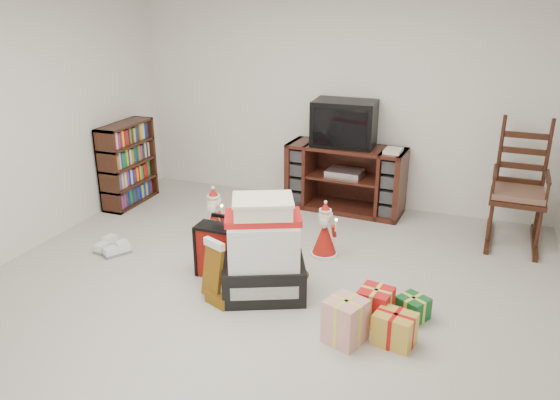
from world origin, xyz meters
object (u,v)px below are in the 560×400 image
object	(u,v)px
santa_figurine	(325,235)
gift_pile	(263,255)
rocking_chair	(517,199)
sneaker_pair	(112,248)
tv_stand	(345,178)
gift_cluster	(386,319)
crt_television	(344,123)
bookshelf	(128,165)
teddy_bear	(292,269)
mrs_claus_figurine	(215,223)
red_suitcase	(219,251)

from	to	relation	value
santa_figurine	gift_pile	bearing A→B (deg)	-106.78
rocking_chair	gift_pile	size ratio (longest dim) A/B	1.53
santa_figurine	sneaker_pair	distance (m)	2.12
tv_stand	sneaker_pair	world-z (taller)	tv_stand
gift_cluster	crt_television	world-z (taller)	crt_television
bookshelf	teddy_bear	distance (m)	2.86
teddy_bear	santa_figurine	world-z (taller)	santa_figurine
mrs_claus_figurine	teddy_bear	bearing A→B (deg)	-28.10
gift_pile	crt_television	size ratio (longest dim) A/B	1.19
tv_stand	teddy_bear	size ratio (longest dim) A/B	3.70
rocking_chair	crt_television	size ratio (longest dim) A/B	1.83
red_suitcase	bookshelf	bearing A→B (deg)	144.51
red_suitcase	sneaker_pair	size ratio (longest dim) A/B	1.59
red_suitcase	sneaker_pair	world-z (taller)	red_suitcase
bookshelf	mrs_claus_figurine	distance (m)	1.69
rocking_chair	sneaker_pair	distance (m)	4.14
tv_stand	bookshelf	world-z (taller)	bookshelf
bookshelf	mrs_claus_figurine	bearing A→B (deg)	-25.07
gift_pile	crt_television	world-z (taller)	crt_television
teddy_bear	santa_figurine	size ratio (longest dim) A/B	0.67
bookshelf	rocking_chair	xyz separation A→B (m)	(4.38, 0.49, -0.03)
rocking_chair	teddy_bear	xyz separation A→B (m)	(-1.83, -1.75, -0.29)
tv_stand	teddy_bear	distance (m)	1.98
teddy_bear	sneaker_pair	bearing A→B (deg)	179.83
teddy_bear	tv_stand	bearing A→B (deg)	90.91
red_suitcase	santa_figurine	xyz separation A→B (m)	(0.79, 0.72, -0.03)
teddy_bear	santa_figurine	bearing A→B (deg)	82.09
santa_figurine	mrs_claus_figurine	world-z (taller)	mrs_claus_figurine
tv_stand	rocking_chair	size ratio (longest dim) A/B	1.05
teddy_bear	mrs_claus_figurine	bearing A→B (deg)	151.90
teddy_bear	santa_figurine	xyz separation A→B (m)	(0.09, 0.68, 0.05)
sneaker_pair	rocking_chair	bearing A→B (deg)	42.00
rocking_chair	santa_figurine	size ratio (longest dim) A/B	2.34
gift_cluster	sneaker_pair	bearing A→B (deg)	170.98
tv_stand	teddy_bear	world-z (taller)	tv_stand
tv_stand	rocking_chair	bearing A→B (deg)	-3.04
tv_stand	mrs_claus_figurine	world-z (taller)	tv_stand
red_suitcase	mrs_claus_figurine	world-z (taller)	mrs_claus_figurine
bookshelf	tv_stand	bearing A→B (deg)	15.53
santa_figurine	crt_television	distance (m)	1.56
crt_television	mrs_claus_figurine	bearing A→B (deg)	-125.74
teddy_bear	sneaker_pair	world-z (taller)	teddy_bear
gift_pile	crt_television	xyz separation A→B (m)	(0.10, 2.22, 0.66)
tv_stand	gift_pile	bearing A→B (deg)	-90.34
bookshelf	gift_pile	distance (m)	2.80
teddy_bear	crt_television	xyz separation A→B (m)	(-0.08, 2.00, 0.87)
bookshelf	gift_cluster	xyz separation A→B (m)	(3.45, -1.70, -0.35)
santa_figurine	crt_television	bearing A→B (deg)	97.43
bookshelf	sneaker_pair	world-z (taller)	bookshelf
gift_pile	bookshelf	bearing A→B (deg)	123.99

